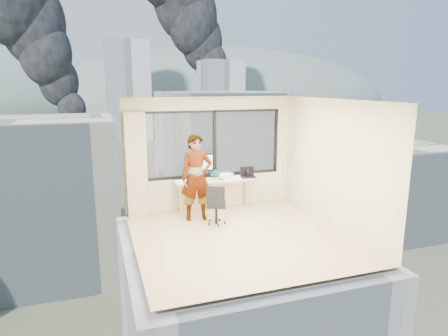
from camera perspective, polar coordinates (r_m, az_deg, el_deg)
name	(u,v)px	position (r m, az deg, el deg)	size (l,w,h in m)	color
floor	(240,237)	(7.58, 2.43, -10.06)	(4.00, 4.00, 0.01)	#DCB48F
ceiling	(242,100)	(7.02, 2.63, 9.98)	(4.00, 4.00, 0.01)	white
wall_front	(293,201)	(5.43, 10.12, -4.80)	(4.00, 0.01, 2.60)	beige
wall_left	(131,179)	(6.75, -13.53, -1.59)	(0.01, 4.00, 2.60)	beige
wall_right	(334,164)	(8.11, 15.84, 0.57)	(0.01, 4.00, 2.60)	beige
window_wall	(212,144)	(9.03, -1.72, 3.62)	(3.30, 0.16, 1.55)	black
curtain	(136,165)	(8.64, -12.78, 0.41)	(0.45, 0.14, 2.30)	beige
desk	(215,195)	(8.94, -1.34, -4.01)	(1.80, 0.60, 0.75)	tan
chair	(216,204)	(8.09, -1.15, -5.29)	(0.45, 0.45, 0.88)	black
person	(197,178)	(8.27, -4.06, -1.44)	(0.67, 0.44, 1.85)	#2D2D33
monitor	(201,166)	(8.81, -3.39, 0.25)	(0.60, 0.13, 0.60)	black
game_console	(224,175)	(9.12, 0.06, -1.00)	(0.32, 0.27, 0.08)	white
laptop	(248,173)	(9.02, 3.62, -0.72)	(0.33, 0.35, 0.22)	black
cellphone	(221,180)	(8.79, -0.46, -1.73)	(0.11, 0.05, 0.01)	black
pen_cup	(248,175)	(9.07, 3.52, -1.04)	(0.08, 0.08, 0.09)	black
handbag	(215,173)	(9.03, -1.36, -0.78)	(0.25, 0.12, 0.19)	#0B4745
exterior_ground	(104,139)	(127.69, -17.23, 4.06)	(400.00, 400.00, 0.04)	#515B3D
near_bldg_a	(22,199)	(38.41, -27.57, -4.12)	(16.00, 12.00, 14.00)	#EFE8C8
near_bldg_b	(221,158)	(47.69, -0.42, 1.47)	(14.00, 13.00, 16.00)	white
near_bldg_c	(396,190)	(48.91, 24.03, -2.93)	(12.00, 10.00, 10.00)	#EFE8C8
far_tower_b	(128,91)	(127.00, -13.99, 11.00)	(13.00, 13.00, 30.00)	silver
far_tower_c	(220,95)	(154.11, -0.53, 10.76)	(15.00, 15.00, 26.00)	silver
hill_b	(217,104)	(342.68, -1.07, 9.37)	(300.00, 220.00, 96.00)	slate
tree_b	(201,263)	(28.25, -3.34, -13.79)	(7.60, 7.60, 9.00)	#234416
tree_c	(286,173)	(53.93, 9.07, -0.67)	(8.40, 8.40, 10.00)	#234416
smoke_plume_b	(221,30)	(187.24, -0.46, 19.60)	(30.00, 18.00, 70.00)	black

